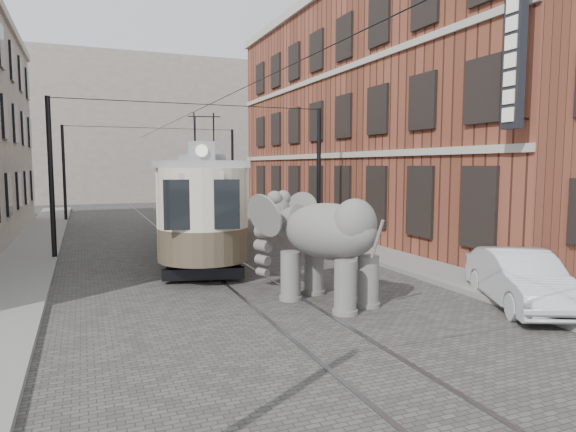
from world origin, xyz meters
name	(u,v)px	position (x,y,z in m)	size (l,w,h in m)	color
ground	(248,282)	(0.00, 0.00, 0.00)	(120.00, 120.00, 0.00)	#494643
tram_rails	(248,281)	(0.00, 0.00, 0.01)	(1.54, 80.00, 0.02)	slate
sidewalk_right	(413,265)	(6.00, 0.00, 0.07)	(2.00, 60.00, 0.15)	slate
sidewalk_left	(4,301)	(-6.50, 0.00, 0.07)	(2.00, 60.00, 0.15)	slate
brick_building	(393,119)	(11.00, 9.00, 6.00)	(8.00, 26.00, 12.00)	brown
distant_block	(129,131)	(0.00, 40.00, 7.00)	(28.00, 10.00, 14.00)	gray
catenary	(203,179)	(-0.20, 5.00, 3.00)	(11.00, 30.20, 6.00)	black
tram	(205,182)	(0.33, 7.10, 2.81)	(2.93, 14.18, 5.63)	beige
elephant	(329,248)	(1.20, -3.03, 1.43)	(2.57, 4.66, 2.85)	#5C5A55
parked_car	(521,279)	(5.49, -5.10, 0.70)	(1.49, 4.25, 1.40)	#B7B8BD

